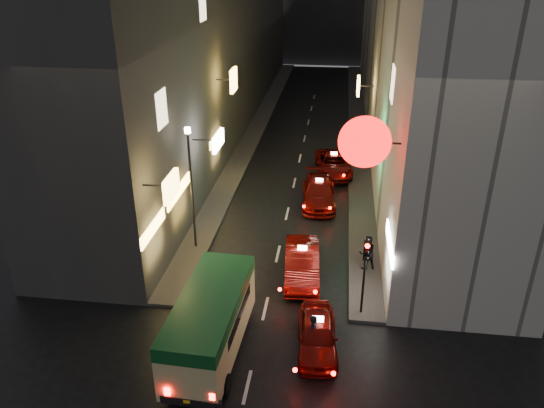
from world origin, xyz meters
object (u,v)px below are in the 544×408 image
at_px(lamp_post, 191,181).
at_px(taxi_near, 317,332).
at_px(pedestrian_crossing, 314,331).
at_px(traffic_light, 366,261).
at_px(minibus, 210,318).

bearing_deg(lamp_post, taxi_near, -45.77).
relative_size(pedestrian_crossing, traffic_light, 0.51).
xyz_separation_m(taxi_near, lamp_post, (-6.49, 6.67, 2.98)).
relative_size(taxi_near, pedestrian_crossing, 2.66).
height_order(minibus, traffic_light, traffic_light).
bearing_deg(minibus, pedestrian_crossing, 9.48).
bearing_deg(traffic_light, lamp_post, 151.09).
height_order(minibus, lamp_post, lamp_post).
distance_m(minibus, traffic_light, 6.40).
bearing_deg(taxi_near, lamp_post, 134.23).
xyz_separation_m(taxi_near, traffic_light, (1.71, 2.14, 1.95)).
relative_size(traffic_light, lamp_post, 0.56).
xyz_separation_m(taxi_near, pedestrian_crossing, (-0.12, -0.15, 0.16)).
height_order(minibus, pedestrian_crossing, minibus).
bearing_deg(taxi_near, minibus, -168.65).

